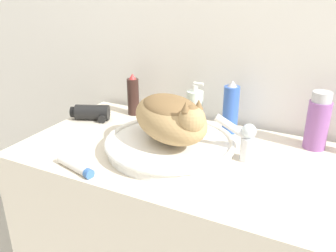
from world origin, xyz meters
TOP-DOWN VIEW (x-y plane):
  - wall_back at (0.00, 0.66)m, footprint 8.00×0.05m
  - vanity_counter at (0.00, 0.30)m, footprint 1.09×0.61m
  - sink_basin at (-0.04, 0.29)m, footprint 0.43×0.43m
  - cat at (-0.03, 0.29)m, footprint 0.37×0.40m
  - faucet at (0.20, 0.34)m, footprint 0.13×0.06m
  - soap_pump_bottle at (-0.05, 0.53)m, footprint 0.06×0.06m
  - hairspray_can_black at (-0.33, 0.53)m, footprint 0.05×0.05m
  - mouthwash_bottle at (0.39, 0.53)m, footprint 0.07×0.07m
  - spray_bottle_trigger at (0.09, 0.53)m, footprint 0.06×0.06m
  - cream_tube at (-0.23, 0.04)m, footprint 0.15×0.06m
  - hair_dryer at (-0.45, 0.40)m, footprint 0.16×0.12m

SIDE VIEW (x-z plane):
  - vanity_counter at x=0.00m, z-range 0.00..0.83m
  - cream_tube at x=-0.23m, z-range 0.83..0.86m
  - sink_basin at x=-0.04m, z-range 0.83..0.88m
  - hair_dryer at x=-0.45m, z-range 0.83..0.89m
  - soap_pump_bottle at x=-0.05m, z-range 0.81..0.99m
  - faucet at x=0.20m, z-range 0.83..0.98m
  - hairspray_can_black at x=-0.33m, z-range 0.82..1.00m
  - spray_bottle_trigger at x=0.09m, z-range 0.82..1.02m
  - mouthwash_bottle at x=0.39m, z-range 0.82..1.02m
  - cat at x=-0.03m, z-range 0.87..1.04m
  - wall_back at x=0.00m, z-range 0.00..2.40m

